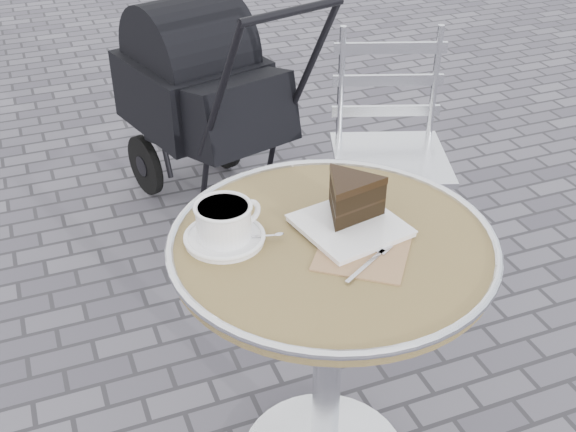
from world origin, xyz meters
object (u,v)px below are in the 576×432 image
object	(u,v)px
cake_plate_set	(351,204)
bistro_chair	(388,124)
baby_stroller	(207,106)
cafe_table	(330,300)
cappuccino_set	(225,225)

from	to	relation	value
cake_plate_set	bistro_chair	world-z (taller)	bistro_chair
cake_plate_set	baby_stroller	bearing A→B (deg)	77.32
cafe_table	bistro_chair	xyz separation A→B (m)	(0.60, 0.83, -0.04)
cake_plate_set	bistro_chair	bearing A→B (deg)	45.07
cafe_table	cake_plate_set	distance (m)	0.23
bistro_chair	baby_stroller	distance (m)	0.77
cake_plate_set	baby_stroller	xyz separation A→B (m)	(0.05, 1.38, -0.35)
bistro_chair	baby_stroller	size ratio (longest dim) A/B	0.86
cafe_table	bistro_chair	size ratio (longest dim) A/B	0.87
cafe_table	cake_plate_set	xyz separation A→B (m)	(0.06, 0.05, 0.22)
cake_plate_set	bistro_chair	xyz separation A→B (m)	(0.54, 0.79, -0.25)
cappuccino_set	cake_plate_set	bearing A→B (deg)	-22.65
baby_stroller	cake_plate_set	bearing A→B (deg)	-107.36
cafe_table	cake_plate_set	size ratio (longest dim) A/B	2.11
cake_plate_set	baby_stroller	world-z (taller)	baby_stroller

